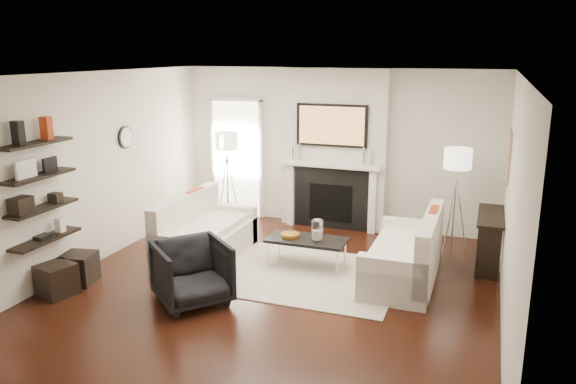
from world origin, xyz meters
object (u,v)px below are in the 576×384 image
(armchair, at_px, (192,270))
(ottoman_near, at_px, (79,268))
(loveseat_left_base, at_px, (207,244))
(lamp_right_shade, at_px, (458,159))
(lamp_left_shade, at_px, (227,141))
(loveseat_right_base, at_px, (402,265))
(coffee_table, at_px, (307,240))

(armchair, distance_m, ottoman_near, 1.72)
(loveseat_left_base, xyz_separation_m, lamp_right_shade, (3.37, 1.46, 1.24))
(loveseat_left_base, bearing_deg, lamp_left_shade, 106.27)
(lamp_right_shade, bearing_deg, loveseat_right_base, -112.41)
(loveseat_right_base, height_order, ottoman_near, loveseat_right_base)
(coffee_table, height_order, ottoman_near, coffee_table)
(lamp_left_shade, height_order, ottoman_near, lamp_left_shade)
(ottoman_near, bearing_deg, lamp_left_shade, 79.04)
(loveseat_right_base, bearing_deg, lamp_left_shade, 153.58)
(loveseat_right_base, height_order, lamp_right_shade, lamp_right_shade)
(coffee_table, bearing_deg, loveseat_left_base, -173.77)
(coffee_table, distance_m, ottoman_near, 3.07)
(lamp_left_shade, bearing_deg, ottoman_near, -100.96)
(coffee_table, bearing_deg, lamp_left_shade, 140.76)
(coffee_table, height_order, armchair, armchair)
(lamp_left_shade, bearing_deg, loveseat_right_base, -26.42)
(loveseat_right_base, xyz_separation_m, coffee_table, (-1.34, 0.02, 0.19))
(armchair, distance_m, lamp_right_shade, 4.14)
(armchair, relative_size, lamp_right_shade, 2.09)
(loveseat_left_base, bearing_deg, ottoman_near, -129.65)
(lamp_right_shade, height_order, ottoman_near, lamp_right_shade)
(loveseat_left_base, bearing_deg, lamp_right_shade, 23.37)
(loveseat_left_base, distance_m, armchair, 1.52)
(armchair, bearing_deg, lamp_right_shade, -3.33)
(loveseat_left_base, bearing_deg, loveseat_right_base, 2.93)
(lamp_left_shade, distance_m, ottoman_near, 3.49)
(ottoman_near, bearing_deg, loveseat_left_base, 50.35)
(loveseat_right_base, bearing_deg, loveseat_left_base, -177.07)
(lamp_left_shade, bearing_deg, loveseat_left_base, -73.73)
(lamp_right_shade, bearing_deg, ottoman_near, -147.83)
(loveseat_right_base, relative_size, lamp_left_shade, 4.50)
(armchair, xyz_separation_m, lamp_right_shade, (2.82, 2.86, 1.03))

